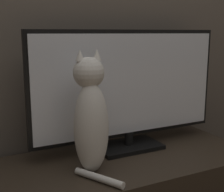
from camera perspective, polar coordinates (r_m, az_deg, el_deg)
tv at (r=1.50m, az=3.13°, el=1.38°), size 0.98×0.19×0.58m
cat at (r=1.26m, az=-3.92°, el=-3.89°), size 0.15×0.29×0.50m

